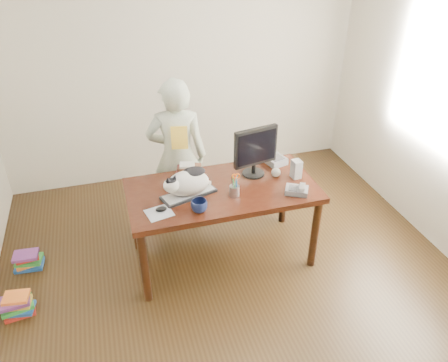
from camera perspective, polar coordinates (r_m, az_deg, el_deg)
room at (r=2.89m, az=3.08°, el=2.86°), size 4.50×4.50×4.50m
desk at (r=3.83m, az=-0.54°, el=-2.16°), size 1.60×0.80×0.75m
keyboard at (r=3.60m, az=-4.63°, el=-1.69°), size 0.49×0.30×0.03m
cat at (r=3.53m, az=-4.89°, el=-0.20°), size 0.44×0.31×0.25m
monitor at (r=3.75m, az=4.13°, el=4.13°), size 0.40×0.23×0.45m
pen_cup at (r=3.56m, az=1.38°, el=-1.13°), size 0.09×0.09×0.21m
mousepad at (r=3.43m, az=-8.46°, el=-4.14°), size 0.23×0.22×0.00m
mouse at (r=3.43m, az=-8.21°, el=-3.64°), size 0.10×0.07×0.04m
coffee_mug at (r=3.39m, az=-3.26°, el=-3.27°), size 0.18×0.18×0.10m
phone at (r=3.66m, az=9.55°, el=-1.15°), size 0.23×0.21×0.08m
speaker at (r=3.84m, az=9.42°, el=1.55°), size 0.08×0.09×0.17m
baseball at (r=3.85m, az=6.80°, el=1.12°), size 0.08×0.08×0.08m
book_stack at (r=3.91m, az=-4.63°, el=1.62°), size 0.25×0.22×0.08m
calculator at (r=4.08m, az=6.56°, el=2.84°), size 0.22×0.26×0.07m
person at (r=4.14m, az=-6.10°, el=3.15°), size 0.62×0.47×1.54m
held_book at (r=3.86m, az=-5.85°, el=5.65°), size 0.16×0.11×0.20m
book_pile_a at (r=3.95m, az=-25.35°, el=-14.43°), size 0.27×0.22×0.18m
book_pile_b at (r=4.36m, az=-24.23°, el=-9.42°), size 0.26×0.20×0.15m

